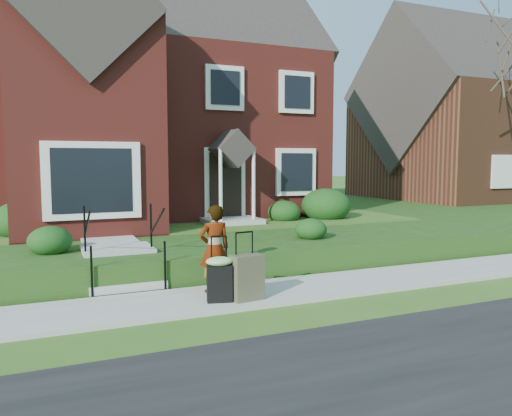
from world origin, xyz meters
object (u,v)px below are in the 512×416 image
woman (214,249)px  suitcase_olive (247,277)px  suitcase_black (219,276)px  front_steps (121,261)px

woman → suitcase_olive: 0.89m
suitcase_olive → suitcase_black: bearing=163.1°
suitcase_black → suitcase_olive: size_ratio=0.96×
front_steps → suitcase_olive: size_ratio=1.72×
woman → suitcase_black: (-0.13, -0.64, -0.36)m
suitcase_olive → front_steps: bearing=120.5°
woman → suitcase_olive: bearing=115.0°
suitcase_black → suitcase_olive: (0.47, -0.08, -0.04)m
suitcase_black → suitcase_olive: bearing=5.2°
front_steps → suitcase_black: front_steps is taller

